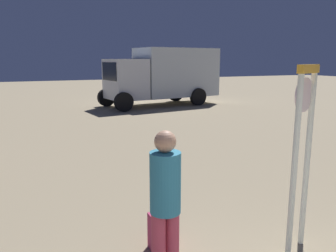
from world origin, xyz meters
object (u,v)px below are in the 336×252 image
object	(u,v)px
box_truck_near	(165,74)
backpack	(161,230)
standing_clock	(302,141)
person_near_clock	(165,201)

from	to	relation	value
box_truck_near	backpack	bearing A→B (deg)	-113.18
standing_clock	backpack	world-z (taller)	standing_clock
backpack	box_truck_near	world-z (taller)	box_truck_near
standing_clock	box_truck_near	distance (m)	14.13
backpack	box_truck_near	xyz separation A→B (m)	(5.51, 12.86, 1.38)
backpack	standing_clock	bearing A→B (deg)	-24.43
standing_clock	box_truck_near	bearing A→B (deg)	73.75
backpack	box_truck_near	size ratio (longest dim) A/B	0.07
person_near_clock	backpack	size ratio (longest dim) A/B	3.58
standing_clock	backpack	size ratio (longest dim) A/B	4.93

